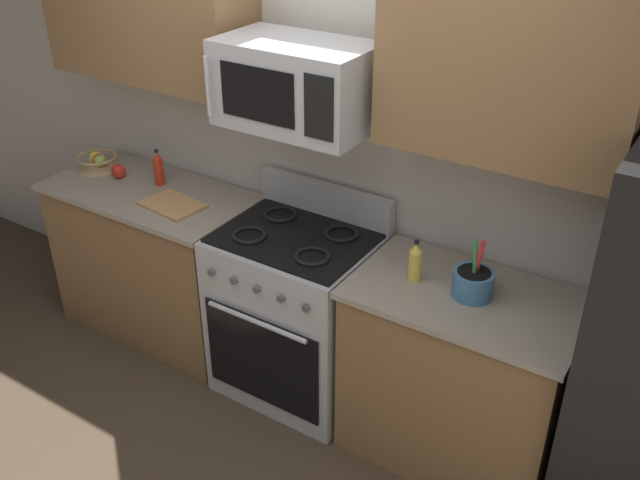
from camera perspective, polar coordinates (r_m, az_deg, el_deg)
ground_plane at (r=3.63m, az=-7.46°, el=-16.62°), size 16.00×16.00×0.00m
wall_back at (r=3.56m, az=1.38°, el=8.13°), size 8.00×0.10×2.60m
counter_left at (r=4.25m, az=-12.94°, el=-1.60°), size 1.20×0.62×0.91m
range_oven at (r=3.69m, az=-1.85°, el=-5.76°), size 0.76×0.66×1.09m
counter_right at (r=3.37m, az=10.97°, el=-10.70°), size 1.00×0.62×0.91m
microwave at (r=3.16m, az=-1.93°, el=12.38°), size 0.69×0.44×0.38m
upper_cabinets_left at (r=3.83m, az=-13.81°, el=18.11°), size 1.19×0.34×0.78m
upper_cabinets_right at (r=2.83m, az=15.20°, el=13.93°), size 0.99×0.34×0.78m
utensil_crock at (r=3.07m, az=12.20°, el=-3.36°), size 0.18×0.18×0.27m
fruit_basket at (r=4.36m, az=-17.47°, el=6.05°), size 0.23×0.23×0.11m
apple_loose at (r=4.21m, az=-15.89°, el=5.35°), size 0.08×0.08×0.08m
cutting_board at (r=3.83m, az=-11.78°, el=2.80°), size 0.34×0.26×0.02m
bottle_oil at (r=3.11m, az=7.65°, el=-1.77°), size 0.06×0.06×0.20m
bottle_hot_sauce at (r=4.05m, az=-12.86°, el=5.60°), size 0.06×0.06×0.21m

